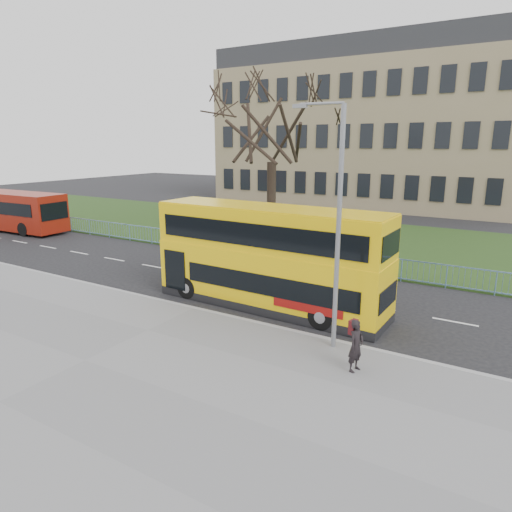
{
  "coord_description": "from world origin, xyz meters",
  "views": [
    {
      "loc": [
        10.82,
        -14.78,
        6.46
      ],
      "look_at": [
        1.31,
        1.0,
        1.84
      ],
      "focal_mm": 32.0,
      "sensor_mm": 36.0,
      "label": 1
    }
  ],
  "objects": [
    {
      "name": "street_lamp",
      "position": [
        5.91,
        -2.01,
        4.2
      ],
      "size": [
        1.58,
        0.34,
        7.45
      ],
      "rotation": [
        0.0,
        0.0,
        0.12
      ],
      "color": "gray",
      "rests_on": "pavement"
    },
    {
      "name": "ground",
      "position": [
        0.0,
        0.0,
        0.0
      ],
      "size": [
        120.0,
        120.0,
        0.0
      ],
      "primitive_type": "plane",
      "color": "black",
      "rests_on": "ground"
    },
    {
      "name": "yellow_bus",
      "position": [
        2.27,
        0.39,
        2.14
      ],
      "size": [
        9.59,
        2.53,
        3.99
      ],
      "rotation": [
        0.0,
        0.0,
        -0.03
      ],
      "color": "yellow",
      "rests_on": "ground"
    },
    {
      "name": "bare_tree",
      "position": [
        -3.0,
        10.0,
        6.27
      ],
      "size": [
        8.66,
        8.66,
        12.37
      ],
      "primitive_type": null,
      "color": "black",
      "rests_on": "grass_verge"
    },
    {
      "name": "kerb",
      "position": [
        0.0,
        -1.55,
        0.07
      ],
      "size": [
        80.0,
        0.2,
        0.14
      ],
      "primitive_type": "cube",
      "color": "gray",
      "rests_on": "ground"
    },
    {
      "name": "red_bus",
      "position": [
        -22.98,
        4.71,
        1.53
      ],
      "size": [
        10.99,
        3.03,
        2.87
      ],
      "rotation": [
        0.0,
        0.0,
        0.05
      ],
      "color": "maroon",
      "rests_on": "ground"
    },
    {
      "name": "pavement",
      "position": [
        0.0,
        -6.75,
        0.06
      ],
      "size": [
        80.0,
        10.5,
        0.12
      ],
      "primitive_type": "cube",
      "color": "slate",
      "rests_on": "ground"
    },
    {
      "name": "grass_verge",
      "position": [
        0.0,
        14.3,
        0.04
      ],
      "size": [
        80.0,
        15.4,
        0.08
      ],
      "primitive_type": "cube",
      "color": "#243D16",
      "rests_on": "ground"
    },
    {
      "name": "civic_building",
      "position": [
        -5.0,
        35.0,
        7.0
      ],
      "size": [
        30.0,
        15.0,
        14.0
      ],
      "primitive_type": "cube",
      "color": "#8E7E5A",
      "rests_on": "ground"
    },
    {
      "name": "pedestrian",
      "position": [
        7.12,
        -3.19,
        0.89
      ],
      "size": [
        0.48,
        0.62,
        1.53
      ],
      "primitive_type": "imported",
      "rotation": [
        0.0,
        0.0,
        1.36
      ],
      "color": "black",
      "rests_on": "pavement"
    },
    {
      "name": "guard_railing",
      "position": [
        0.0,
        6.6,
        0.55
      ],
      "size": [
        40.0,
        0.12,
        1.1
      ],
      "primitive_type": null,
      "color": "#6A96BD",
      "rests_on": "ground"
    }
  ]
}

